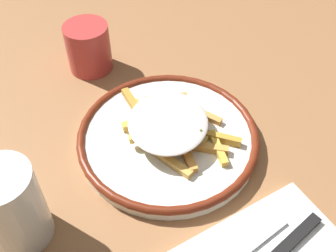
{
  "coord_description": "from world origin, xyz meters",
  "views": [
    {
      "loc": [
        -0.33,
        0.23,
        0.47
      ],
      "look_at": [
        0.0,
        0.0,
        0.04
      ],
      "focal_mm": 42.88,
      "sensor_mm": 36.0,
      "label": 1
    }
  ],
  "objects_px": {
    "water_glass": "(12,207)",
    "plate": "(168,137)",
    "fries_heap": "(169,127)",
    "coffee_mug": "(88,47)"
  },
  "relations": [
    {
      "from": "fries_heap",
      "to": "coffee_mug",
      "type": "height_order",
      "value": "coffee_mug"
    },
    {
      "from": "fries_heap",
      "to": "water_glass",
      "type": "xyz_separation_m",
      "value": [
        -0.02,
        0.24,
        0.02
      ]
    },
    {
      "from": "water_glass",
      "to": "coffee_mug",
      "type": "xyz_separation_m",
      "value": [
        0.26,
        -0.22,
        -0.02
      ]
    },
    {
      "from": "plate",
      "to": "fries_heap",
      "type": "bearing_deg",
      "value": 168.37
    },
    {
      "from": "plate",
      "to": "water_glass",
      "type": "relative_size",
      "value": 2.31
    },
    {
      "from": "fries_heap",
      "to": "coffee_mug",
      "type": "xyz_separation_m",
      "value": [
        0.24,
        0.01,
        0.0
      ]
    },
    {
      "from": "fries_heap",
      "to": "water_glass",
      "type": "relative_size",
      "value": 1.69
    },
    {
      "from": "water_glass",
      "to": "fries_heap",
      "type": "bearing_deg",
      "value": -85.53
    },
    {
      "from": "water_glass",
      "to": "plate",
      "type": "bearing_deg",
      "value": -84.86
    },
    {
      "from": "fries_heap",
      "to": "coffee_mug",
      "type": "relative_size",
      "value": 1.9
    }
  ]
}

